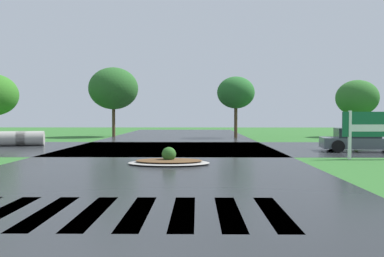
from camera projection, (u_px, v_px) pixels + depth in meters
The scene contains 8 objects.
asphalt_roadway at pixel (151, 170), 14.59m from camera, with size 11.93×80.00×0.01m, color #232628.
asphalt_cross_road at pixel (170, 148), 24.20m from camera, with size 90.00×10.73×0.01m, color #232628.
crosswalk_stripes at pixel (115, 212), 8.20m from camera, with size 6.75×2.99×0.01m.
estate_billboard at pixel (376, 127), 18.15m from camera, with size 3.01×0.20×2.13m.
median_island at pixel (169, 161), 16.22m from camera, with size 3.21×2.01×0.68m.
car_blue_compact at pixel (362, 140), 21.99m from camera, with size 4.50×2.49×1.24m.
drainage_pipe_stack at pixel (22, 139), 25.90m from camera, with size 2.80×1.51×0.92m.
background_treeline at pixel (222, 93), 36.15m from camera, with size 45.86×6.67×6.15m.
Camera 1 is at (1.63, -4.51, 1.93)m, focal length 38.82 mm.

